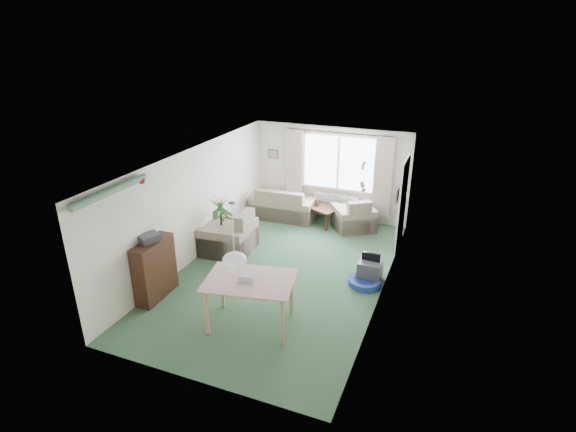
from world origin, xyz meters
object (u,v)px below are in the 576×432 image
at_px(pet_bed, 365,282).
at_px(sofa, 284,203).
at_px(armchair_left, 228,231).
at_px(houseplant, 221,223).
at_px(dining_table, 251,303).
at_px(coffee_table, 319,214).
at_px(armchair_corner, 354,213).
at_px(tv_cube, 370,270).
at_px(bookshelf, 155,269).

bearing_deg(pet_bed, sofa, 136.95).
xyz_separation_m(sofa, pet_bed, (2.75, -2.57, -0.35)).
height_order(sofa, armchair_left, armchair_left).
relative_size(armchair_left, houseplant, 0.83).
bearing_deg(houseplant, pet_bed, -5.10).
bearing_deg(dining_table, pet_bed, 52.24).
height_order(coffee_table, dining_table, dining_table).
relative_size(armchair_corner, armchair_left, 0.85).
relative_size(coffee_table, dining_table, 0.77).
bearing_deg(coffee_table, dining_table, -86.46).
distance_m(armchair_corner, armchair_left, 3.19).
distance_m(tv_cube, pet_bed, 0.27).
bearing_deg(bookshelf, pet_bed, 26.28).
bearing_deg(tv_cube, sofa, 141.03).
bearing_deg(armchair_left, houseplant, -84.62).
relative_size(sofa, pet_bed, 2.58).
bearing_deg(bookshelf, armchair_corner, 57.81).
relative_size(sofa, bookshelf, 1.46).
distance_m(coffee_table, bookshelf, 4.72).
bearing_deg(armchair_corner, houseplant, 8.08).
distance_m(coffee_table, houseplant, 2.77).
bearing_deg(pet_bed, houseplant, 174.90).
xyz_separation_m(armchair_corner, pet_bed, (0.87, -2.54, -0.35)).
distance_m(sofa, pet_bed, 3.78).
bearing_deg(armchair_left, dining_table, 32.55).
bearing_deg(pet_bed, tv_cube, 76.86).
bearing_deg(armchair_left, bookshelf, -12.74).
bearing_deg(armchair_left, sofa, 166.24).
bearing_deg(dining_table, houseplant, 128.94).
bearing_deg(dining_table, armchair_left, 126.24).
xyz_separation_m(dining_table, tv_cube, (1.55, 2.15, -0.20)).
height_order(coffee_table, bookshelf, bookshelf).
height_order(houseplant, dining_table, houseplant).
height_order(sofa, bookshelf, bookshelf).
relative_size(coffee_table, tv_cube, 2.15).
xyz_separation_m(houseplant, dining_table, (1.80, -2.23, -0.23)).
height_order(sofa, houseplant, houseplant).
relative_size(coffee_table, pet_bed, 1.61).
xyz_separation_m(armchair_corner, dining_table, (-0.63, -4.48, 0.00)).
bearing_deg(sofa, armchair_corner, 176.48).
xyz_separation_m(armchair_left, pet_bed, (3.15, -0.32, -0.42)).
bearing_deg(bookshelf, dining_table, -4.65).
bearing_deg(tv_cube, armchair_left, 179.23).
relative_size(sofa, houseplant, 1.26).
bearing_deg(coffee_table, pet_bed, -55.33).
distance_m(armchair_corner, pet_bed, 2.71).
relative_size(armchair_corner, tv_cube, 1.94).
distance_m(sofa, armchair_left, 2.29).
relative_size(bookshelf, pet_bed, 1.77).
height_order(dining_table, tv_cube, dining_table).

